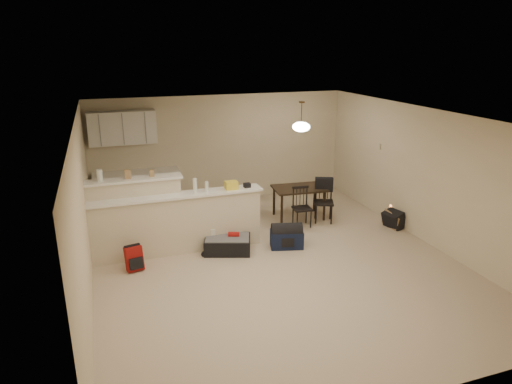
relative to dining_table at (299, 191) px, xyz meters
name	(u,v)px	position (x,y,z in m)	size (l,w,h in m)	color
room	(275,192)	(-1.24, -1.77, 0.65)	(7.00, 7.02, 2.50)	#C3AE96
breakfast_bar	(163,220)	(-3.00, -0.79, 0.01)	(3.08, 0.58, 1.39)	beige
upper_cabinets	(122,128)	(-3.44, 1.55, 1.30)	(1.40, 0.34, 0.70)	white
kitchen_counter	(138,193)	(-3.24, 1.42, -0.15)	(1.80, 0.60, 0.90)	white
thermostat	(379,146)	(1.74, -0.22, 0.90)	(0.02, 0.12, 0.12)	beige
jar	(100,175)	(-3.98, -0.65, 0.89)	(0.10, 0.10, 0.20)	silver
cereal_box	(128,174)	(-3.52, -0.65, 0.87)	(0.10, 0.07, 0.16)	#9F7C52
small_box	(152,173)	(-3.11, -0.65, 0.85)	(0.08, 0.06, 0.12)	#9F7C52
bottle_a	(195,186)	(-2.41, -0.87, 0.62)	(0.07, 0.07, 0.26)	silver
bottle_b	(207,187)	(-2.20, -0.87, 0.58)	(0.06, 0.06, 0.18)	silver
bag_lump	(231,185)	(-1.74, -0.87, 0.56)	(0.22, 0.18, 0.14)	#9F7C52
pouch	(247,185)	(-1.45, -0.87, 0.53)	(0.12, 0.10, 0.08)	#9F7C52
dining_table	(299,191)	(0.00, 0.00, 0.00)	(1.15, 0.82, 0.68)	black
pendant_lamp	(301,126)	(0.00, 0.00, 1.39)	(0.36, 0.36, 0.62)	brown
dining_chair_near	(302,207)	(-0.14, -0.48, -0.19)	(0.36, 0.34, 0.82)	black
dining_chair_far	(324,201)	(0.40, -0.38, -0.15)	(0.39, 0.38, 0.90)	black
suitcase	(228,245)	(-1.92, -1.16, -0.46)	(0.81, 0.53, 0.27)	black
red_backpack	(134,258)	(-3.57, -1.33, -0.39)	(0.27, 0.17, 0.41)	maroon
navy_duffel	(287,239)	(-0.83, -1.33, -0.44)	(0.59, 0.32, 0.32)	#111935
black_daypack	(394,220)	(1.61, -1.16, -0.43)	(0.39, 0.28, 0.34)	black
cardboard_sheet	(390,220)	(1.53, -1.16, -0.43)	(0.43, 0.02, 0.33)	#9F7C52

